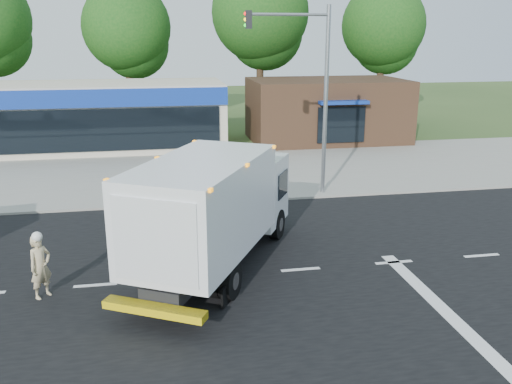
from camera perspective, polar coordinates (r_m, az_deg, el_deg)
ground at (r=16.59m, az=4.71°, el=-8.17°), size 120.00×120.00×0.00m
road_asphalt at (r=16.58m, az=4.71°, el=-8.16°), size 60.00×14.00×0.02m
sidewalk at (r=24.09m, az=-0.26°, el=-0.07°), size 60.00×2.40×0.12m
parking_apron at (r=29.64m, az=-2.21°, el=2.95°), size 60.00×9.00×0.02m
lane_markings at (r=15.81m, az=10.79°, el=-9.64°), size 55.20×7.00×0.01m
ems_box_truck at (r=15.92m, az=-4.39°, el=-1.26°), size 6.02×8.29×3.58m
emergency_worker at (r=15.66m, az=-21.75°, el=-7.20°), size 0.75×0.76×1.88m
retail_strip_mall at (r=35.18m, az=-18.47°, el=7.58°), size 18.00×6.20×4.00m
brown_storefront at (r=36.57m, az=7.45°, el=8.56°), size 10.00×6.70×4.00m
traffic_signal_pole at (r=23.13m, az=5.86°, el=11.44°), size 3.51×0.25×8.00m
background_trees at (r=42.84m, az=-6.29°, el=16.94°), size 36.77×7.39×12.10m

